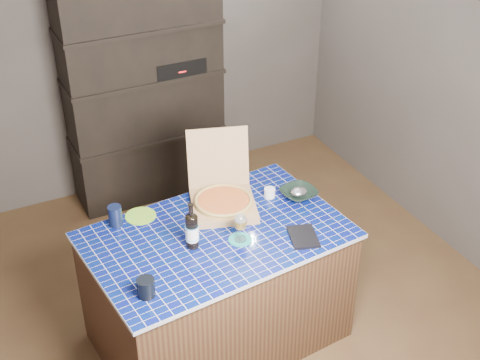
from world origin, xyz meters
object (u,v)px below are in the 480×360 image
kitchen_island (218,287)px  bowl (299,194)px  wine_glass (240,222)px  dvd_case (303,237)px  mead_bottle (192,230)px  pizza_box (223,198)px

kitchen_island → bowl: (0.61, 0.12, 0.43)m
wine_glass → dvd_case: size_ratio=0.82×
wine_glass → mead_bottle: bearing=165.4°
wine_glass → pizza_box: bearing=80.9°
pizza_box → dvd_case: bearing=-43.2°
mead_bottle → bowl: size_ratio=1.32×
mead_bottle → wine_glass: size_ratio=1.63×
kitchen_island → pizza_box: pizza_box is taller
kitchen_island → pizza_box: bearing=51.5°
pizza_box → wine_glass: pizza_box is taller
mead_bottle → dvd_case: size_ratio=1.35×
kitchen_island → mead_bottle: (-0.17, -0.05, 0.51)m
mead_bottle → dvd_case: mead_bottle is taller
kitchen_island → bowl: bowl is taller
kitchen_island → dvd_case: bearing=-36.8°
wine_glass → dvd_case: bearing=-23.2°
pizza_box → bowl: (0.46, -0.12, -0.03)m
dvd_case → bowl: size_ratio=0.98×
kitchen_island → dvd_case: 0.64m
kitchen_island → bowl: size_ratio=7.21×
mead_bottle → bowl: 0.80m
kitchen_island → mead_bottle: size_ratio=5.45×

